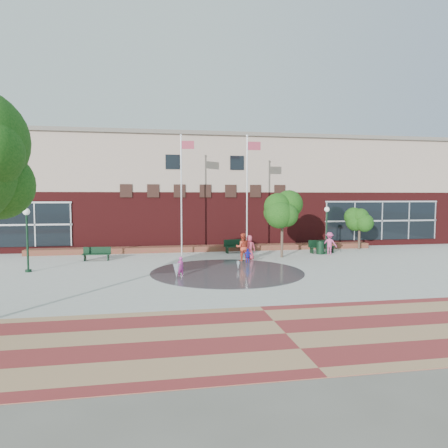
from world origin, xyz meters
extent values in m
plane|color=#666056|center=(0.00, 0.00, 0.00)|extent=(120.00, 120.00, 0.00)
cube|color=#A8A8A0|center=(0.00, 4.00, 0.00)|extent=(46.00, 18.00, 0.01)
cube|color=maroon|center=(0.00, -7.00, 0.00)|extent=(46.00, 6.00, 0.01)
cylinder|color=#383A3D|center=(0.00, 3.00, 0.00)|extent=(8.40, 8.40, 0.01)
cube|color=#4B1213|center=(0.00, 17.50, 2.25)|extent=(44.00, 10.00, 4.50)
cube|color=tan|center=(0.00, 17.50, 6.75)|extent=(44.00, 10.00, 4.50)
cube|color=slate|center=(0.00, 17.50, 9.05)|extent=(44.40, 10.40, 0.30)
cube|color=black|center=(15.00, 12.48, 2.11)|extent=(10.00, 0.12, 3.19)
cube|color=black|center=(-2.50, 12.48, 6.79)|extent=(1.10, 0.10, 1.10)
cube|color=black|center=(2.50, 12.48, 6.79)|extent=(1.10, 0.10, 1.10)
cube|color=#A21631|center=(0.00, 11.60, 0.00)|extent=(26.00, 1.20, 0.40)
cylinder|color=white|center=(-2.04, 9.75, 4.18)|extent=(0.10, 0.10, 8.35)
sphere|color=white|center=(-2.04, 9.75, 8.40)|extent=(0.16, 0.16, 0.16)
cube|color=#A13549|center=(-1.59, 9.66, 7.74)|extent=(0.90, 0.20, 0.56)
cylinder|color=white|center=(2.50, 8.98, 4.16)|extent=(0.11, 0.11, 8.33)
sphere|color=white|center=(2.50, 8.98, 8.38)|extent=(0.17, 0.17, 0.17)
cube|color=#A13549|center=(2.98, 8.98, 7.69)|extent=(0.96, 0.04, 0.59)
cylinder|color=black|center=(-10.79, 4.87, 1.59)|extent=(0.11, 0.11, 3.17)
cylinder|color=black|center=(-10.79, 4.87, 0.07)|extent=(0.34, 0.34, 0.15)
sphere|color=white|center=(-10.79, 4.87, 3.34)|extent=(0.37, 0.37, 0.37)
cylinder|color=black|center=(8.26, 8.48, 1.54)|extent=(0.11, 0.11, 3.08)
cylinder|color=black|center=(8.26, 8.48, 0.07)|extent=(0.33, 0.33, 0.15)
sphere|color=white|center=(8.26, 8.48, 3.25)|extent=(0.36, 0.36, 0.36)
cube|color=black|center=(-7.64, 8.26, 0.44)|extent=(1.78, 0.60, 0.06)
cube|color=black|center=(-7.63, 8.48, 0.66)|extent=(1.76, 0.16, 0.44)
cube|color=black|center=(2.10, 10.23, 0.49)|extent=(2.03, 0.82, 0.07)
cube|color=black|center=(2.06, 10.46, 0.75)|extent=(1.96, 0.33, 0.49)
cube|color=black|center=(8.16, 9.04, 0.48)|extent=(1.94, 0.64, 0.06)
cube|color=black|center=(8.15, 9.28, 0.72)|extent=(1.91, 0.16, 0.48)
cylinder|color=black|center=(7.85, 8.58, 0.48)|extent=(0.58, 0.58, 0.96)
cylinder|color=black|center=(7.85, 8.58, 0.98)|extent=(0.62, 0.62, 0.06)
cylinder|color=#423127|center=(4.64, 7.59, 1.32)|extent=(0.18, 0.18, 2.63)
cylinder|color=#423127|center=(11.91, 10.50, 1.03)|extent=(0.18, 0.18, 2.07)
cone|color=white|center=(-2.83, 1.85, 0.00)|extent=(0.37, 0.37, 0.73)
cone|color=white|center=(0.75, 3.59, 0.00)|extent=(0.20, 0.20, 0.45)
imported|color=#BF348D|center=(-2.61, 2.17, 0.53)|extent=(0.46, 0.39, 1.06)
imported|color=#C93E2A|center=(1.66, 6.58, 0.90)|extent=(0.95, 0.78, 1.81)
imported|color=#E44561|center=(2.20, 6.99, 0.82)|extent=(0.87, 0.63, 1.64)
imported|color=#2026BD|center=(1.79, 5.61, 0.47)|extent=(0.58, 0.33, 0.93)
imported|color=#CB4280|center=(8.45, 8.38, 0.80)|extent=(1.19, 0.97, 1.60)
camera|label=1|loc=(-3.88, -18.37, 4.19)|focal=32.00mm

